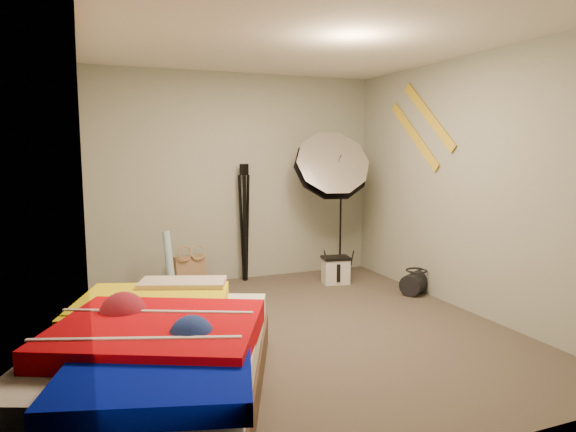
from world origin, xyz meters
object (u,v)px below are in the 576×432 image
wrapping_roll (170,265)px  photo_umbrella (331,168)px  camera_case (336,271)px  camera_tripod (245,214)px  duffel_bag (416,283)px  bed (157,355)px  tote_bag (190,271)px

wrapping_roll → photo_umbrella: photo_umbrella is taller
wrapping_roll → camera_case: bearing=-4.1°
camera_case → photo_umbrella: size_ratio=0.16×
photo_umbrella → camera_tripod: (-0.97, 0.38, -0.55)m
duffel_bag → bed: (-3.01, -1.39, 0.16)m
tote_bag → photo_umbrella: 2.06m
tote_bag → photo_umbrella: bearing=-21.2°
tote_bag → duffel_bag: tote_bag is taller
camera_case → camera_tripod: bearing=160.5°
photo_umbrella → camera_tripod: photo_umbrella is taller
tote_bag → camera_tripod: 0.93m
camera_case → duffel_bag: bearing=-38.2°
camera_tripod → wrapping_roll: bearing=-157.4°
camera_case → bed: bed is taller
tote_bag → bed: size_ratio=0.15×
wrapping_roll → camera_tripod: size_ratio=0.51×
camera_case → tote_bag: bearing=172.4°
tote_bag → wrapping_roll: (-0.29, -0.38, 0.18)m
wrapping_roll → bed: wrapping_roll is taller
tote_bag → bed: (-0.73, -2.62, 0.10)m
wrapping_roll → camera_tripod: (0.97, 0.41, 0.45)m
wrapping_roll → bed: bearing=-101.1°
tote_bag → wrapping_roll: bearing=-136.8°
camera_case → bed: 3.18m
duffel_bag → photo_umbrella: bearing=94.0°
camera_tripod → tote_bag: bearing=-177.9°
photo_umbrella → camera_tripod: size_ratio=1.34×
bed → photo_umbrella: photo_umbrella is taller
camera_case → photo_umbrella: photo_umbrella is taller
duffel_bag → tote_bag: bearing=119.7°
bed → camera_tripod: size_ratio=1.67×
photo_umbrella → camera_case: bearing=-91.2°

